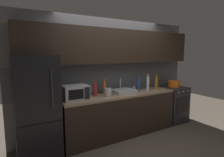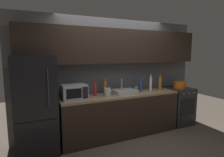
{
  "view_description": "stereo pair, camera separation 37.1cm",
  "coord_description": "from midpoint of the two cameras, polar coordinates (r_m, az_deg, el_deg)",
  "views": [
    {
      "loc": [
        -2.09,
        -2.27,
        1.75
      ],
      "look_at": [
        -0.21,
        0.9,
        1.24
      ],
      "focal_mm": 29.3,
      "sensor_mm": 36.0,
      "label": 1
    },
    {
      "loc": [
        -1.76,
        -2.44,
        1.75
      ],
      "look_at": [
        -0.21,
        0.9,
        1.24
      ],
      "focal_mm": 29.3,
      "sensor_mm": 36.0,
      "label": 2
    }
  ],
  "objects": [
    {
      "name": "ground_plane",
      "position": [
        3.5,
        13.44,
        -22.32
      ],
      "size": [
        10.0,
        10.0,
        0.0
      ],
      "primitive_type": "plane",
      "color": "#4C4238"
    },
    {
      "name": "back_wall",
      "position": [
        4.04,
        3.55,
        4.98
      ],
      "size": [
        4.31,
        0.44,
        2.5
      ],
      "color": "slate",
      "rests_on": "ground"
    },
    {
      "name": "counter_run",
      "position": [
        3.99,
        5.49,
        -11.18
      ],
      "size": [
        2.57,
        0.6,
        0.9
      ],
      "color": "black",
      "rests_on": "ground"
    },
    {
      "name": "refrigerator",
      "position": [
        3.38,
        -19.84,
        -7.88
      ],
      "size": [
        0.68,
        0.69,
        1.72
      ],
      "color": "black",
      "rests_on": "ground"
    },
    {
      "name": "oven_range",
      "position": [
        4.98,
        22.02,
        -7.86
      ],
      "size": [
        0.6,
        0.62,
        0.9
      ],
      "color": "#232326",
      "rests_on": "ground"
    },
    {
      "name": "microwave",
      "position": [
        3.48,
        -8.75,
        -4.1
      ],
      "size": [
        0.46,
        0.35,
        0.27
      ],
      "color": "#A8AAAF",
      "rests_on": "counter_run"
    },
    {
      "name": "sink_basin",
      "position": [
        3.94,
        6.65,
        -4.05
      ],
      "size": [
        0.48,
        0.38,
        0.3
      ],
      "color": "#ADAFB5",
      "rests_on": "counter_run"
    },
    {
      "name": "kettle",
      "position": [
        3.65,
        1.45,
        -4.27
      ],
      "size": [
        0.17,
        0.14,
        0.19
      ],
      "color": "#B7BABF",
      "rests_on": "counter_run"
    },
    {
      "name": "wine_bottle_orange",
      "position": [
        3.87,
        0.54,
        -2.75
      ],
      "size": [
        0.07,
        0.07,
        0.33
      ],
      "color": "orange",
      "rests_on": "counter_run"
    },
    {
      "name": "wine_bottle_white",
      "position": [
        4.29,
        14.41,
        -1.63
      ],
      "size": [
        0.06,
        0.06,
        0.38
      ],
      "color": "silver",
      "rests_on": "counter_run"
    },
    {
      "name": "wine_bottle_blue",
      "position": [
        4.16,
        11.46,
        -1.95
      ],
      "size": [
        0.06,
        0.06,
        0.37
      ],
      "color": "#234299",
      "rests_on": "counter_run"
    },
    {
      "name": "wine_bottle_amber",
      "position": [
        4.47,
        17.07,
        -1.51
      ],
      "size": [
        0.07,
        0.07,
        0.36
      ],
      "color": "#B27019",
      "rests_on": "counter_run"
    },
    {
      "name": "wine_bottle_red",
      "position": [
        3.67,
        -2.5,
        -3.41
      ],
      "size": [
        0.06,
        0.06,
        0.32
      ],
      "color": "#A82323",
      "rests_on": "counter_run"
    },
    {
      "name": "mug_clear",
      "position": [
        4.27,
        10.09,
        -3.16
      ],
      "size": [
        0.07,
        0.07,
        0.09
      ],
      "primitive_type": "cylinder",
      "color": "silver",
      "rests_on": "counter_run"
    },
    {
      "name": "cooking_pot",
      "position": [
        4.89,
        22.48,
        -1.86
      ],
      "size": [
        0.31,
        0.31,
        0.15
      ],
      "color": "orange",
      "rests_on": "oven_range"
    }
  ]
}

